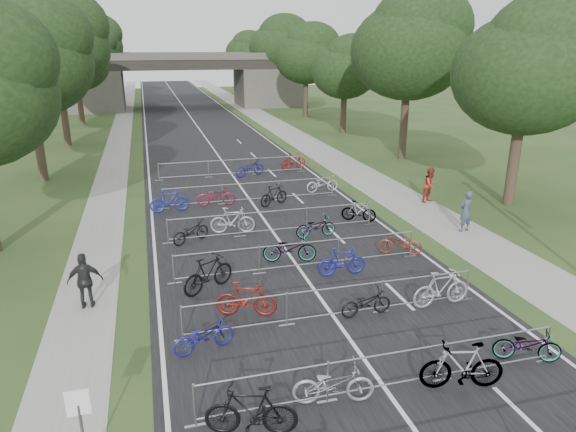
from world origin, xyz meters
name	(u,v)px	position (x,y,z in m)	size (l,w,h in m)	color
road	(195,123)	(0.00, 50.00, 0.01)	(11.00, 140.00, 0.01)	black
sidewalk_right	(268,121)	(8.00, 50.00, 0.01)	(3.00, 140.00, 0.01)	gray
sidewalk_left	(122,126)	(-7.50, 50.00, 0.01)	(2.00, 140.00, 0.01)	gray
lane_markings	(195,123)	(0.00, 50.00, 0.00)	(0.12, 140.00, 0.00)	silver
overpass_bridge	(182,80)	(0.00, 65.00, 3.53)	(31.00, 8.00, 7.05)	#4B4A43
park_sign	(80,415)	(-6.80, 3.00, 1.27)	(0.45, 0.06, 1.83)	#4C4C51
tree_right_0	(530,68)	(13.11, 15.93, 6.92)	(7.17, 7.17, 10.93)	#33261C
tree_left_1	(27,58)	(-11.39, 27.93, 7.30)	(7.56, 7.56, 11.53)	#33261C
tree_right_1	(411,46)	(13.11, 27.93, 7.90)	(8.18, 8.18, 12.47)	#33261C
tree_left_2	(56,43)	(-11.39, 39.93, 8.12)	(8.40, 8.40, 12.81)	#33261C
tree_right_2	(346,68)	(13.11, 39.93, 5.95)	(6.16, 6.16, 9.39)	#33261C
tree_left_3	(76,61)	(-11.39, 51.93, 6.49)	(6.72, 6.72, 10.25)	#33261C
tree_right_3	(307,55)	(13.11, 51.93, 6.92)	(7.17, 7.17, 10.93)	#33261C
tree_left_4	(86,51)	(-11.39, 63.93, 7.30)	(7.56, 7.56, 11.53)	#33261C
tree_right_4	(280,46)	(13.11, 63.93, 7.90)	(8.18, 8.18, 12.47)	#33261C
tree_left_5	(93,44)	(-11.39, 75.93, 8.12)	(8.40, 8.40, 12.81)	#33261C
tree_right_5	(261,59)	(13.11, 75.93, 5.95)	(6.16, 6.16, 9.39)	#33261C
tree_left_6	(100,54)	(-11.39, 87.93, 6.49)	(6.72, 6.72, 10.25)	#33261C
tree_right_6	(246,51)	(13.11, 87.93, 6.92)	(7.17, 7.17, 10.93)	#33261C
barrier_row_1	(388,372)	(0.00, 3.60, 0.55)	(9.70, 0.08, 1.10)	#96989D
barrier_row_2	(335,303)	(0.00, 7.20, 0.55)	(9.70, 0.08, 1.10)	#96989D
barrier_row_3	(300,256)	(0.00, 11.00, 0.55)	(9.70, 0.08, 1.10)	#96989D
barrier_row_4	(274,222)	(0.00, 15.00, 0.55)	(9.70, 0.08, 1.10)	#96989D
barrier_row_5	(251,192)	(0.00, 20.00, 0.55)	(9.70, 0.08, 1.10)	#96989D
barrier_row_6	(232,168)	(0.00, 26.00, 0.55)	(9.70, 0.08, 1.10)	#96989D
bike_4	(251,411)	(-3.46, 3.03, 0.60)	(0.57, 2.01, 1.21)	black
bike_5	(333,384)	(-1.41, 3.56, 0.51)	(0.67, 1.93, 1.01)	#929398
bike_6	(462,366)	(1.78, 3.23, 0.62)	(0.58, 2.07, 1.24)	#96989D
bike_7	(527,345)	(4.13, 3.79, 0.46)	(0.61, 1.75, 0.92)	#96989D
bike_8	(204,336)	(-4.07, 6.52, 0.46)	(0.61, 1.75, 0.92)	navy
bike_9	(246,299)	(-2.58, 8.10, 0.57)	(0.54, 1.91, 1.15)	maroon
bike_10	(366,303)	(0.99, 7.13, 0.44)	(0.58, 1.66, 0.87)	black
bike_11	(441,289)	(3.55, 7.07, 0.61)	(0.57, 2.02, 1.21)	#A1A1A8
bike_12	(208,274)	(-3.49, 10.14, 0.63)	(0.59, 2.09, 1.26)	black
bike_13	(289,249)	(-0.17, 11.79, 0.54)	(0.72, 2.06, 1.08)	#96989D
bike_14	(342,261)	(1.33, 10.10, 0.54)	(0.51, 1.80, 1.08)	#1C1D9A
bike_15	(400,244)	(4.30, 11.32, 0.46)	(0.61, 1.74, 0.91)	maroon
bike_16	(191,232)	(-3.66, 14.90, 0.48)	(0.63, 1.82, 0.96)	black
bike_17	(233,221)	(-1.76, 15.51, 0.60)	(0.56, 2.00, 1.20)	#A3A2AA
bike_18	(316,227)	(1.65, 14.08, 0.47)	(0.63, 1.80, 0.95)	#96989D
bike_19	(359,211)	(4.30, 15.55, 0.50)	(0.47, 1.65, 0.99)	#96989D
bike_20	(169,201)	(-4.30, 19.42, 0.58)	(0.55, 1.94, 1.17)	#1C2A9C
bike_21	(216,196)	(-1.90, 19.90, 0.52)	(0.69, 1.97, 1.03)	maroon
bike_22	(274,195)	(1.02, 19.09, 0.54)	(0.51, 1.81, 1.09)	black
bike_23	(322,183)	(4.30, 20.86, 0.50)	(0.67, 1.92, 1.01)	#AFAFB7
bike_26	(250,168)	(1.05, 25.65, 0.55)	(0.73, 2.10, 1.10)	navy
bike_27	(293,161)	(4.30, 26.83, 0.55)	(0.52, 1.83, 1.10)	maroon
pedestrian_a	(466,211)	(8.34, 12.99, 0.94)	(0.69, 0.45, 1.89)	#354050
pedestrian_b	(430,185)	(9.20, 17.49, 0.93)	(0.90, 0.70, 1.85)	maroon
pedestrian_c	(85,281)	(-7.37, 10.00, 0.92)	(1.08, 0.45, 1.84)	black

